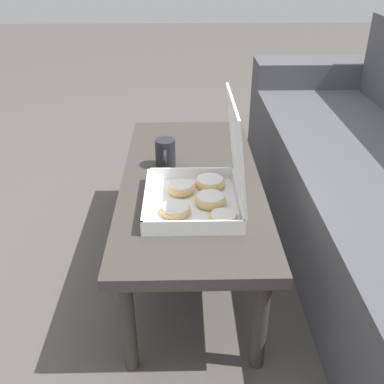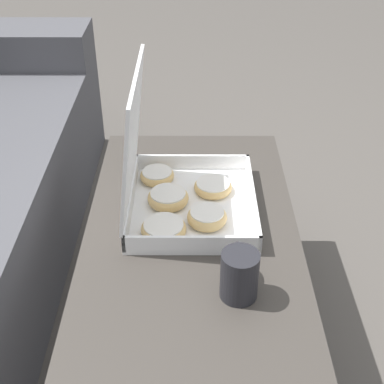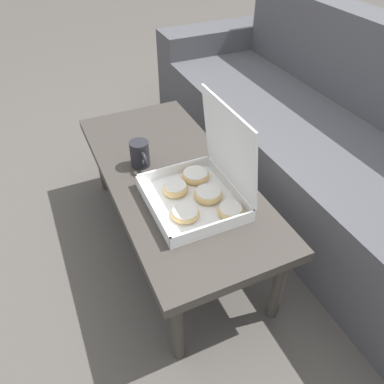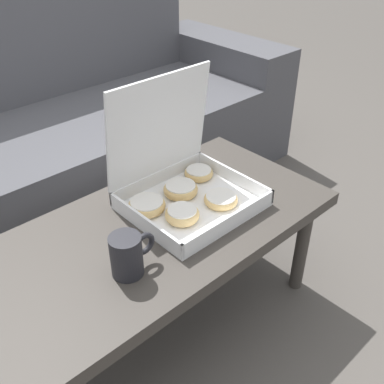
# 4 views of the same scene
# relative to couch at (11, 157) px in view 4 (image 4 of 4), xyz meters

# --- Properties ---
(ground_plane) EXTENTS (12.00, 12.00, 0.00)m
(ground_plane) POSITION_rel_couch_xyz_m (0.00, -0.79, -0.29)
(ground_plane) COLOR #514C47
(couch) EXTENTS (2.53, 0.78, 0.84)m
(couch) POSITION_rel_couch_xyz_m (0.00, 0.00, 0.00)
(couch) COLOR #4C4C51
(couch) RESTS_ON ground_plane
(coffee_table) EXTENTS (1.15, 0.51, 0.40)m
(coffee_table) POSITION_rel_couch_xyz_m (0.00, -0.84, 0.07)
(coffee_table) COLOR #3D3833
(coffee_table) RESTS_ON ground_plane
(pastry_box) EXTENTS (0.36, 0.32, 0.36)m
(pastry_box) POSITION_rel_couch_xyz_m (0.19, -0.80, 0.17)
(pastry_box) COLOR white
(pastry_box) RESTS_ON coffee_table
(coffee_mug) EXTENTS (0.12, 0.08, 0.11)m
(coffee_mug) POSITION_rel_couch_xyz_m (-0.10, -0.94, 0.16)
(coffee_mug) COLOR #232328
(coffee_mug) RESTS_ON coffee_table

